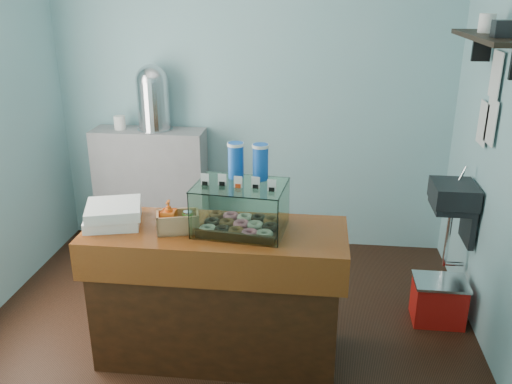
# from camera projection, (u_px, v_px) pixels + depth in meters

# --- Properties ---
(ground) EXTENTS (3.50, 3.50, 0.00)m
(ground) POSITION_uv_depth(u_px,v_px,m) (225.00, 330.00, 3.85)
(ground) COLOR black
(ground) RESTS_ON ground
(room_shell) EXTENTS (3.54, 3.04, 2.82)m
(room_shell) POSITION_uv_depth(u_px,v_px,m) (224.00, 90.00, 3.25)
(room_shell) COLOR #84BBC1
(room_shell) RESTS_ON ground
(counter) EXTENTS (1.60, 0.60, 0.90)m
(counter) POSITION_uv_depth(u_px,v_px,m) (217.00, 293.00, 3.45)
(counter) COLOR #421E0C
(counter) RESTS_ON ground
(back_shelf) EXTENTS (1.00, 0.32, 1.10)m
(back_shelf) POSITION_uv_depth(u_px,v_px,m) (152.00, 188.00, 4.98)
(back_shelf) COLOR gray
(back_shelf) RESTS_ON ground
(display_case) EXTENTS (0.57, 0.45, 0.51)m
(display_case) POSITION_uv_depth(u_px,v_px,m) (242.00, 203.00, 3.26)
(display_case) COLOR #361D10
(display_case) RESTS_ON counter
(condiment_crate) EXTENTS (0.28, 0.21, 0.20)m
(condiment_crate) POSITION_uv_depth(u_px,v_px,m) (176.00, 220.00, 3.25)
(condiment_crate) COLOR tan
(condiment_crate) RESTS_ON counter
(pastry_boxes) EXTENTS (0.41, 0.41, 0.13)m
(pastry_boxes) POSITION_uv_depth(u_px,v_px,m) (113.00, 214.00, 3.35)
(pastry_boxes) COLOR white
(pastry_boxes) RESTS_ON counter
(coffee_urn) EXTENTS (0.31, 0.31, 0.57)m
(coffee_urn) POSITION_uv_depth(u_px,v_px,m) (153.00, 96.00, 4.68)
(coffee_urn) COLOR silver
(coffee_urn) RESTS_ON back_shelf
(red_cooler) EXTENTS (0.37, 0.29, 0.33)m
(red_cooler) POSITION_uv_depth(u_px,v_px,m) (438.00, 301.00, 3.90)
(red_cooler) COLOR red
(red_cooler) RESTS_ON ground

